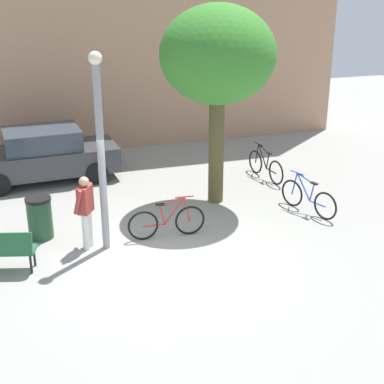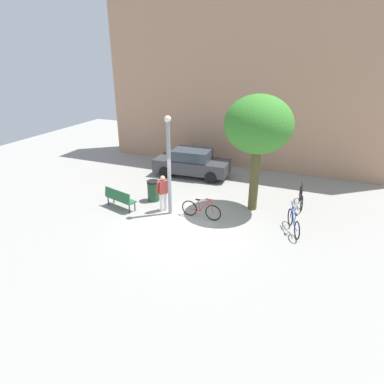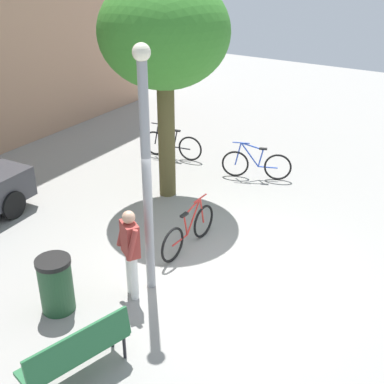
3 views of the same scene
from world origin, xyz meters
name	(u,v)px [view 3 (image 3 of 3)]	position (x,y,z in m)	size (l,w,h in m)	color
ground_plane	(219,269)	(0.00, 0.00, 0.00)	(36.00, 36.00, 0.00)	gray
lamppost	(146,164)	(-1.08, 0.79, 2.39)	(0.28, 0.28, 4.29)	gray
person_by_lamppost	(130,248)	(-1.47, 0.90, 0.97)	(0.51, 0.62, 1.67)	white
park_bench	(77,351)	(-3.40, 0.34, 0.55)	(1.67, 0.88, 0.92)	#236038
plaza_tree	(164,34)	(2.15, 2.63, 3.79)	(2.86, 2.86, 5.06)	brown
bicycle_blue	(256,164)	(4.12, 1.20, 0.38)	(0.68, 1.71, 0.97)	black
bicycle_black	(172,145)	(4.14, 3.83, 0.38)	(0.32, 1.80, 0.97)	black
bicycle_red	(189,231)	(0.35, 0.88, 0.38)	(1.81, 0.11, 0.97)	black
trash_bin	(56,284)	(-2.43, 1.73, 0.50)	(0.58, 0.58, 0.99)	#234C2D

